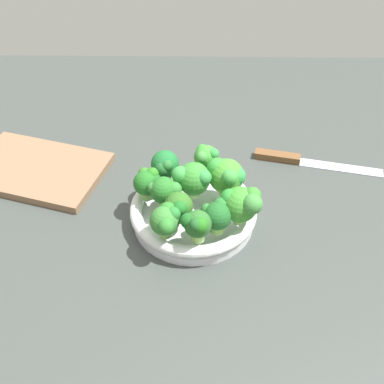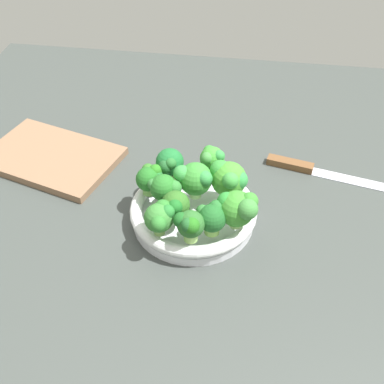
% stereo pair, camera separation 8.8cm
% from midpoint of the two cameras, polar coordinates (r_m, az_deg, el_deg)
% --- Properties ---
extents(ground_plane, '(1.30, 1.30, 0.03)m').
position_cam_midpoint_polar(ground_plane, '(0.94, 2.95, -3.36)').
color(ground_plane, '#3A3F3C').
extents(bowl, '(0.23, 0.23, 0.04)m').
position_cam_midpoint_polar(bowl, '(0.91, 2.76, -2.47)').
color(bowl, silver).
rests_on(bowl, ground_plane).
extents(broccoli_floret_0, '(0.07, 0.06, 0.07)m').
position_cam_midpoint_polar(broccoli_floret_0, '(0.83, 8.27, -1.94)').
color(broccoli_floret_0, '#9DD073').
rests_on(broccoli_floret_0, bowl).
extents(broccoli_floret_1, '(0.05, 0.05, 0.06)m').
position_cam_midpoint_polar(broccoli_floret_1, '(0.81, 2.82, -3.90)').
color(broccoli_floret_1, '#98CA67').
rests_on(broccoli_floret_1, bowl).
extents(broccoli_floret_2, '(0.05, 0.05, 0.06)m').
position_cam_midpoint_polar(broccoli_floret_2, '(0.93, 4.98, 3.72)').
color(broccoli_floret_2, '#7FC153').
rests_on(broccoli_floret_2, bowl).
extents(broccoli_floret_3, '(0.07, 0.06, 0.07)m').
position_cam_midpoint_polar(broccoli_floret_3, '(0.89, 3.05, 1.44)').
color(broccoli_floret_3, '#98C773').
rests_on(broccoli_floret_3, bowl).
extents(broccoli_floret_4, '(0.05, 0.05, 0.06)m').
position_cam_midpoint_polar(broccoli_floret_4, '(0.83, 5.36, -3.00)').
color(broccoli_floret_4, '#7DB150').
rests_on(broccoli_floret_4, bowl).
extents(broccoli_floret_5, '(0.07, 0.06, 0.07)m').
position_cam_midpoint_polar(broccoli_floret_5, '(0.89, 7.03, 1.44)').
color(broccoli_floret_5, '#95D662').
rests_on(broccoli_floret_5, bowl).
extents(broccoli_floret_6, '(0.05, 0.05, 0.06)m').
position_cam_midpoint_polar(broccoli_floret_6, '(0.90, -2.09, 1.52)').
color(broccoli_floret_6, '#78B256').
rests_on(broccoli_floret_6, bowl).
extents(broccoli_floret_7, '(0.06, 0.05, 0.06)m').
position_cam_midpoint_polar(broccoli_floret_7, '(0.87, -0.32, 0.32)').
color(broccoli_floret_7, '#7EB74D').
rests_on(broccoli_floret_7, bowl).
extents(broccoli_floret_8, '(0.05, 0.05, 0.06)m').
position_cam_midpoint_polar(broccoli_floret_8, '(0.84, 1.01, -1.74)').
color(broccoli_floret_8, '#8FC869').
rests_on(broccoli_floret_8, bowl).
extents(broccoli_floret_9, '(0.05, 0.06, 0.07)m').
position_cam_midpoint_polar(broccoli_floret_9, '(0.91, 0.13, 3.16)').
color(broccoli_floret_9, '#94C264').
rests_on(broccoli_floret_9, bowl).
extents(broccoli_floret_10, '(0.05, 0.06, 0.06)m').
position_cam_midpoint_polar(broccoli_floret_10, '(0.82, -0.63, -3.04)').
color(broccoli_floret_10, '#81B559').
rests_on(broccoli_floret_10, bowl).
extents(knife, '(0.26, 0.08, 0.01)m').
position_cam_midpoint_polar(knife, '(1.07, 15.96, 2.37)').
color(knife, silver).
rests_on(knife, ground_plane).
extents(cutting_board, '(0.31, 0.25, 0.02)m').
position_cam_midpoint_polar(cutting_board, '(1.08, -13.57, 3.79)').
color(cutting_board, '#826046').
rests_on(cutting_board, ground_plane).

